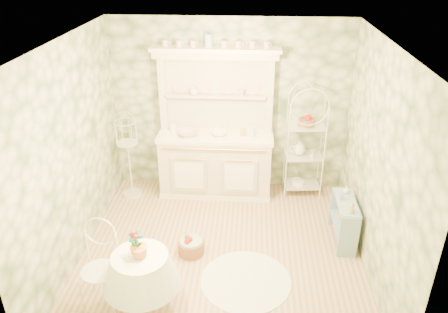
# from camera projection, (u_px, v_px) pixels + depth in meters

# --- Properties ---
(floor) EXTENTS (3.60, 3.60, 0.00)m
(floor) POSITION_uv_depth(u_px,v_px,m) (221.00, 252.00, 5.70)
(floor) COLOR tan
(floor) RESTS_ON ground
(ceiling) EXTENTS (3.60, 3.60, 0.00)m
(ceiling) POSITION_uv_depth(u_px,v_px,m) (221.00, 44.00, 4.49)
(ceiling) COLOR white
(ceiling) RESTS_ON floor
(wall_left) EXTENTS (3.60, 3.60, 0.00)m
(wall_left) POSITION_uv_depth(u_px,v_px,m) (71.00, 156.00, 5.20)
(wall_left) COLOR beige
(wall_left) RESTS_ON floor
(wall_right) EXTENTS (3.60, 3.60, 0.00)m
(wall_right) POSITION_uv_depth(u_px,v_px,m) (378.00, 165.00, 4.98)
(wall_right) COLOR beige
(wall_right) RESTS_ON floor
(wall_back) EXTENTS (3.60, 3.60, 0.00)m
(wall_back) POSITION_uv_depth(u_px,v_px,m) (230.00, 107.00, 6.70)
(wall_back) COLOR beige
(wall_back) RESTS_ON floor
(wall_front) EXTENTS (3.60, 3.60, 0.00)m
(wall_front) POSITION_uv_depth(u_px,v_px,m) (205.00, 263.00, 3.49)
(wall_front) COLOR beige
(wall_front) RESTS_ON floor
(kitchen_dresser) EXTENTS (1.87, 0.61, 2.29)m
(kitchen_dresser) POSITION_uv_depth(u_px,v_px,m) (215.00, 126.00, 6.55)
(kitchen_dresser) COLOR beige
(kitchen_dresser) RESTS_ON floor
(bakers_rack) EXTENTS (0.62, 0.47, 1.88)m
(bakers_rack) POSITION_uv_depth(u_px,v_px,m) (305.00, 139.00, 6.64)
(bakers_rack) COLOR white
(bakers_rack) RESTS_ON floor
(side_shelf) EXTENTS (0.30, 0.67, 0.56)m
(side_shelf) POSITION_uv_depth(u_px,v_px,m) (344.00, 223.00, 5.81)
(side_shelf) COLOR #86A7BF
(side_shelf) RESTS_ON floor
(round_table) EXTENTS (0.62, 0.62, 0.63)m
(round_table) POSITION_uv_depth(u_px,v_px,m) (143.00, 285.00, 4.71)
(round_table) COLOR white
(round_table) RESTS_ON floor
(cafe_chair) EXTENTS (0.38, 0.38, 0.79)m
(cafe_chair) POSITION_uv_depth(u_px,v_px,m) (100.00, 275.00, 4.74)
(cafe_chair) COLOR white
(cafe_chair) RESTS_ON floor
(birdcage_stand) EXTENTS (0.34, 0.34, 1.33)m
(birdcage_stand) POSITION_uv_depth(u_px,v_px,m) (129.00, 157.00, 6.69)
(birdcage_stand) COLOR white
(birdcage_stand) RESTS_ON floor
(floor_basket) EXTENTS (0.35, 0.35, 0.19)m
(floor_basket) POSITION_uv_depth(u_px,v_px,m) (191.00, 247.00, 5.65)
(floor_basket) COLOR #915E3B
(floor_basket) RESTS_ON floor
(lace_rug) EXTENTS (1.34, 1.34, 0.01)m
(lace_rug) POSITION_uv_depth(u_px,v_px,m) (246.00, 280.00, 5.22)
(lace_rug) COLOR white
(lace_rug) RESTS_ON floor
(bowl_floral) EXTENTS (0.37, 0.37, 0.07)m
(bowl_floral) POSITION_uv_depth(u_px,v_px,m) (188.00, 135.00, 6.57)
(bowl_floral) COLOR white
(bowl_floral) RESTS_ON kitchen_dresser
(bowl_white) EXTENTS (0.25, 0.25, 0.07)m
(bowl_white) POSITION_uv_depth(u_px,v_px,m) (219.00, 135.00, 6.58)
(bowl_white) COLOR white
(bowl_white) RESTS_ON kitchen_dresser
(cup_left) EXTENTS (0.16, 0.16, 0.10)m
(cup_left) POSITION_uv_depth(u_px,v_px,m) (194.00, 93.00, 6.49)
(cup_left) COLOR white
(cup_left) RESTS_ON kitchen_dresser
(cup_right) EXTENTS (0.11, 0.11, 0.10)m
(cup_right) POSITION_uv_depth(u_px,v_px,m) (242.00, 94.00, 6.46)
(cup_right) COLOR white
(cup_right) RESTS_ON kitchen_dresser
(potted_geranium) EXTENTS (0.17, 0.13, 0.30)m
(potted_geranium) POSITION_uv_depth(u_px,v_px,m) (136.00, 245.00, 4.48)
(potted_geranium) COLOR #3F7238
(potted_geranium) RESTS_ON round_table
(bottle_amber) EXTENTS (0.08, 0.08, 0.17)m
(bottle_amber) POSITION_uv_depth(u_px,v_px,m) (352.00, 208.00, 5.40)
(bottle_amber) COLOR gold
(bottle_amber) RESTS_ON side_shelf
(bottle_blue) EXTENTS (0.05, 0.05, 0.11)m
(bottle_blue) POSITION_uv_depth(u_px,v_px,m) (341.00, 197.00, 5.69)
(bottle_blue) COLOR #8BACD9
(bottle_blue) RESTS_ON side_shelf
(bottle_glass) EXTENTS (0.09, 0.09, 0.10)m
(bottle_glass) POSITION_uv_depth(u_px,v_px,m) (346.00, 191.00, 5.83)
(bottle_glass) COLOR silver
(bottle_glass) RESTS_ON side_shelf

